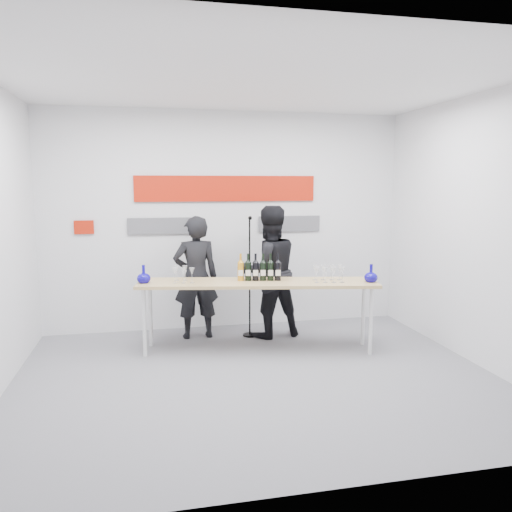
# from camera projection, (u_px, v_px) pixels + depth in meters

# --- Properties ---
(ground) EXTENTS (5.00, 5.00, 0.00)m
(ground) POSITION_uv_depth(u_px,v_px,m) (257.00, 378.00, 5.23)
(ground) COLOR slate
(ground) RESTS_ON ground
(back_wall) EXTENTS (5.00, 0.04, 3.00)m
(back_wall) POSITION_uv_depth(u_px,v_px,m) (227.00, 221.00, 6.95)
(back_wall) COLOR silver
(back_wall) RESTS_ON ground
(signage) EXTENTS (3.38, 0.02, 0.79)m
(signage) POSITION_uv_depth(u_px,v_px,m) (223.00, 199.00, 6.87)
(signage) COLOR #B41A07
(signage) RESTS_ON back_wall
(tasting_table) EXTENTS (2.91, 1.10, 0.86)m
(tasting_table) POSITION_uv_depth(u_px,v_px,m) (258.00, 287.00, 5.98)
(tasting_table) COLOR tan
(tasting_table) RESTS_ON ground
(wine_bottles) EXTENTS (0.53, 0.17, 0.33)m
(wine_bottles) POSITION_uv_depth(u_px,v_px,m) (259.00, 267.00, 6.01)
(wine_bottles) COLOR #BF7F19
(wine_bottles) RESTS_ON tasting_table
(decanter_left) EXTENTS (0.16, 0.16, 0.21)m
(decanter_left) POSITION_uv_depth(u_px,v_px,m) (144.00, 274.00, 5.87)
(decanter_left) COLOR #0F078F
(decanter_left) RESTS_ON tasting_table
(decanter_right) EXTENTS (0.16, 0.16, 0.21)m
(decanter_right) POSITION_uv_depth(u_px,v_px,m) (371.00, 273.00, 5.93)
(decanter_right) COLOR #0F078F
(decanter_right) RESTS_ON tasting_table
(glasses_left) EXTENTS (0.26, 0.26, 0.18)m
(glasses_left) POSITION_uv_depth(u_px,v_px,m) (182.00, 274.00, 5.92)
(glasses_left) COLOR silver
(glasses_left) RESTS_ON tasting_table
(glasses_right) EXTENTS (0.39, 0.28, 0.18)m
(glasses_right) POSITION_uv_depth(u_px,v_px,m) (329.00, 274.00, 5.98)
(glasses_right) COLOR silver
(glasses_right) RESTS_ON tasting_table
(presenter_left) EXTENTS (0.61, 0.42, 1.61)m
(presenter_left) POSITION_uv_depth(u_px,v_px,m) (196.00, 277.00, 6.50)
(presenter_left) COLOR black
(presenter_left) RESTS_ON ground
(presenter_right) EXTENTS (0.94, 0.79, 1.74)m
(presenter_right) POSITION_uv_depth(u_px,v_px,m) (269.00, 272.00, 6.56)
(presenter_right) COLOR black
(presenter_right) RESTS_ON ground
(mic_stand) EXTENTS (0.19, 0.19, 1.60)m
(mic_stand) POSITION_uv_depth(u_px,v_px,m) (250.00, 300.00, 6.60)
(mic_stand) COLOR black
(mic_stand) RESTS_ON ground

